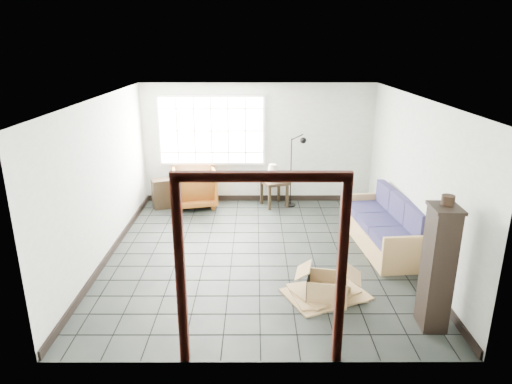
{
  "coord_description": "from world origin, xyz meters",
  "views": [
    {
      "loc": [
        -0.06,
        -7.0,
        3.4
      ],
      "look_at": [
        -0.05,
        0.3,
        1.0
      ],
      "focal_mm": 32.0,
      "sensor_mm": 36.0,
      "label": 1
    }
  ],
  "objects_px": {
    "side_table": "(274,185)",
    "tall_shelf": "(438,267)",
    "futon_sofa": "(386,228)",
    "armchair": "(194,185)"
  },
  "relations": [
    {
      "from": "futon_sofa",
      "to": "tall_shelf",
      "type": "relative_size",
      "value": 1.35
    },
    {
      "from": "side_table",
      "to": "tall_shelf",
      "type": "bearing_deg",
      "value": -67.99
    },
    {
      "from": "armchair",
      "to": "side_table",
      "type": "relative_size",
      "value": 1.36
    },
    {
      "from": "armchair",
      "to": "side_table",
      "type": "height_order",
      "value": "armchair"
    },
    {
      "from": "tall_shelf",
      "to": "armchair",
      "type": "bearing_deg",
      "value": 130.05
    },
    {
      "from": "armchair",
      "to": "futon_sofa",
      "type": "bearing_deg",
      "value": 137.65
    },
    {
      "from": "side_table",
      "to": "tall_shelf",
      "type": "relative_size",
      "value": 0.43
    },
    {
      "from": "futon_sofa",
      "to": "tall_shelf",
      "type": "bearing_deg",
      "value": -97.24
    },
    {
      "from": "futon_sofa",
      "to": "tall_shelf",
      "type": "xyz_separation_m",
      "value": [
        -0.07,
        -2.35,
        0.48
      ]
    },
    {
      "from": "futon_sofa",
      "to": "side_table",
      "type": "distance_m",
      "value": 2.81
    }
  ]
}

